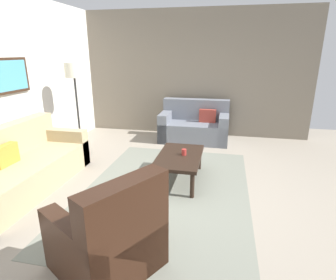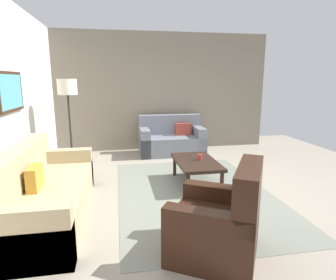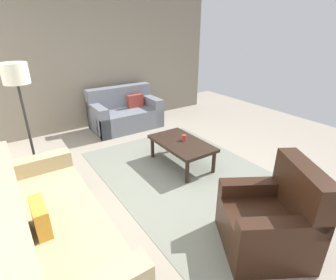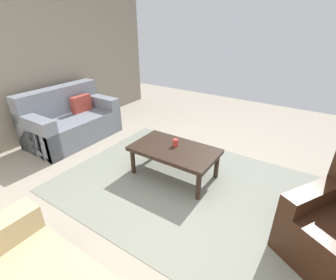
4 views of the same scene
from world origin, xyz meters
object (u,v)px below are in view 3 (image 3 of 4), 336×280
Objects in this scene: coffee_table at (182,145)px; lamp_standing at (18,87)px; couch_main at (45,234)px; cup at (184,138)px; armchair_leather at (272,222)px; couch_loveseat at (125,114)px.

lamp_standing is at bearing 69.57° from coffee_table.
coffee_table is at bearing -70.59° from couch_main.
coffee_table is 11.86× the size of cup.
lamp_standing is (0.74, 2.12, 0.95)m from cup.
lamp_standing is at bearing 33.37° from armchair_leather.
armchair_leather is 3.40m from lamp_standing.
armchair_leather reaches higher than cup.
coffee_table is at bearing 111.21° from cup.
coffee_table is (-2.11, -0.01, 0.06)m from couch_loveseat.
lamp_standing reaches higher than coffee_table.
couch_loveseat is at bearing -37.37° from couch_main.
coffee_table is 2.43m from lamp_standing.
coffee_table is (0.78, -2.22, 0.06)m from couch_main.
lamp_standing is at bearing 70.76° from cup.
coffee_table is at bearing -110.43° from lamp_standing.
couch_loveseat is 2.68m from lamp_standing.
couch_loveseat reaches higher than coffee_table.
lamp_standing is (0.76, 2.05, 1.05)m from coffee_table.
couch_main is 2.09× the size of armchair_leather.
couch_loveseat is at bearing 0.36° from coffee_table.
lamp_standing reaches higher than cup.
couch_main is at bearing 59.66° from armchair_leather.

